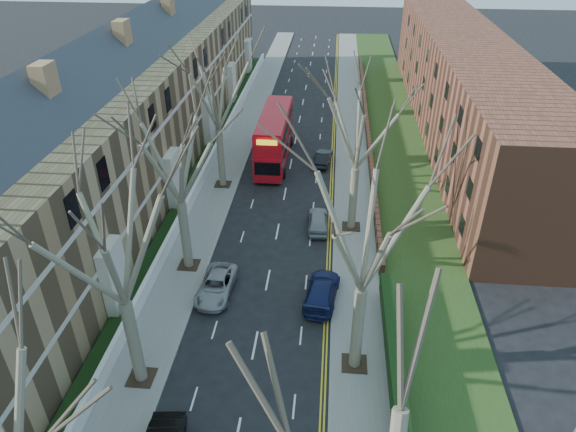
# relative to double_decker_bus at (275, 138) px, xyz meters

# --- Properties ---
(pavement_left) EXTENTS (3.00, 102.00, 0.12)m
(pavement_left) POSITION_rel_double_decker_bus_xyz_m (-4.35, 5.26, -2.25)
(pavement_left) COLOR slate
(pavement_left) RESTS_ON ground
(pavement_right) EXTENTS (3.00, 102.00, 0.12)m
(pavement_right) POSITION_rel_double_decker_bus_xyz_m (7.65, 5.26, -2.25)
(pavement_right) COLOR slate
(pavement_right) RESTS_ON ground
(terrace_left) EXTENTS (9.70, 78.00, 13.60)m
(terrace_left) POSITION_rel_double_decker_bus_xyz_m (-11.99, -2.74, 3.22)
(terrace_left) COLOR olive
(terrace_left) RESTS_ON ground
(flats_right) EXTENTS (13.97, 54.00, 10.00)m
(flats_right) POSITION_rel_double_decker_bus_xyz_m (19.11, 9.26, 2.67)
(flats_right) COLOR brown
(flats_right) RESTS_ON ground
(front_wall_left) EXTENTS (0.30, 78.00, 1.00)m
(front_wall_left) POSITION_rel_double_decker_bus_xyz_m (-6.00, -2.74, -1.69)
(front_wall_left) COLOR white
(front_wall_left) RESTS_ON ground
(grass_verge_right) EXTENTS (6.00, 102.00, 0.06)m
(grass_verge_right) POSITION_rel_double_decker_bus_xyz_m (12.15, 5.26, -2.16)
(grass_verge_right) COLOR #253E16
(grass_verge_right) RESTS_ON ground
(tree_left_mid) EXTENTS (10.50, 10.50, 14.71)m
(tree_left_mid) POSITION_rel_double_decker_bus_xyz_m (-4.05, -27.74, 7.24)
(tree_left_mid) COLOR brown
(tree_left_mid) RESTS_ON ground
(tree_left_far) EXTENTS (10.15, 10.15, 14.22)m
(tree_left_far) POSITION_rel_double_decker_bus_xyz_m (-4.05, -17.74, 6.93)
(tree_left_far) COLOR brown
(tree_left_far) RESTS_ON ground
(tree_left_dist) EXTENTS (10.50, 10.50, 14.71)m
(tree_left_dist) POSITION_rel_double_decker_bus_xyz_m (-4.05, -5.74, 7.24)
(tree_left_dist) COLOR brown
(tree_left_dist) RESTS_ON ground
(tree_right_mid) EXTENTS (10.50, 10.50, 14.71)m
(tree_right_mid) POSITION_rel_double_decker_bus_xyz_m (7.35, -25.74, 7.24)
(tree_right_mid) COLOR brown
(tree_right_mid) RESTS_ON ground
(tree_right_far) EXTENTS (10.15, 10.15, 14.22)m
(tree_right_far) POSITION_rel_double_decker_bus_xyz_m (7.35, -11.74, 6.93)
(tree_right_far) COLOR brown
(tree_right_far) RESTS_ON ground
(double_decker_bus) EXTENTS (2.91, 11.27, 4.70)m
(double_decker_bus) POSITION_rel_double_decker_bus_xyz_m (0.00, 0.00, 0.00)
(double_decker_bus) COLOR #B30C17
(double_decker_bus) RESTS_ON ground
(car_left_far) EXTENTS (2.30, 4.65, 1.27)m
(car_left_far) POSITION_rel_double_decker_bus_xyz_m (-1.50, -20.39, -1.68)
(car_left_far) COLOR gray
(car_left_far) RESTS_ON ground
(car_right_near) EXTENTS (2.52, 4.97, 1.38)m
(car_right_near) POSITION_rel_double_decker_bus_xyz_m (5.35, -20.37, -1.62)
(car_right_near) COLOR #161E4E
(car_right_near) RESTS_ON ground
(car_right_mid) EXTENTS (1.82, 4.10, 1.37)m
(car_right_mid) POSITION_rel_double_decker_bus_xyz_m (4.76, -11.93, -1.63)
(car_right_mid) COLOR gray
(car_right_mid) RESTS_ON ground
(car_right_far) EXTENTS (1.83, 4.00, 1.27)m
(car_right_far) POSITION_rel_double_decker_bus_xyz_m (4.74, -0.42, -1.68)
(car_right_far) COLOR black
(car_right_far) RESTS_ON ground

